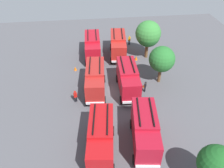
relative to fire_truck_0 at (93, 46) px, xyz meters
name	(u,v)px	position (x,y,z in m)	size (l,w,h in m)	color
ground_plane	(112,92)	(10.15, 2.13, -2.15)	(56.52, 56.52, 0.00)	#4C4C51
fire_truck_0	(93,46)	(0.00, 0.00, 0.00)	(7.27, 2.92, 3.88)	#AC111E
fire_truck_1	(95,79)	(9.75, -0.14, 0.00)	(7.37, 3.22, 3.88)	maroon
fire_truck_2	(101,137)	(19.99, -0.19, 0.00)	(7.43, 3.43, 3.88)	#A71014
fire_truck_3	(118,45)	(0.01, 4.43, 0.00)	(7.41, 3.36, 3.88)	#A8201B
fire_truck_4	(128,78)	(10.08, 4.37, 0.00)	(7.27, 2.93, 3.88)	maroon
fire_truck_5	(145,129)	(19.50, 4.53, 0.00)	(7.46, 3.51, 3.88)	maroon
firefighter_0	(145,86)	(10.59, 6.81, -1.25)	(0.48, 0.41, 1.63)	black
firefighter_1	(129,40)	(-4.01, 7.18, -1.20)	(0.30, 0.45, 1.70)	black
firefighter_2	(75,96)	(11.66, -2.96, -1.17)	(0.35, 0.47, 1.75)	black
tree_0	(148,34)	(1.05, 9.27, 2.28)	(4.25, 4.25, 6.58)	brown
tree_1	(148,35)	(1.13, 9.28, 2.05)	(4.03, 4.03, 6.25)	brown
tree_2	(162,59)	(8.47, 9.46, 1.72)	(3.72, 3.72, 5.76)	brown
tree_3	(217,164)	(25.17, 9.28, 1.33)	(3.34, 3.34, 5.18)	brown
traffic_cone_0	(144,85)	(9.60, 6.96, -1.86)	(0.42, 0.42, 0.59)	#F2600C
traffic_cone_1	(136,58)	(1.85, 7.35, -1.79)	(0.51, 0.51, 0.73)	#F2600C
traffic_cone_2	(75,68)	(3.88, -3.10, -1.82)	(0.46, 0.46, 0.66)	#F2600C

